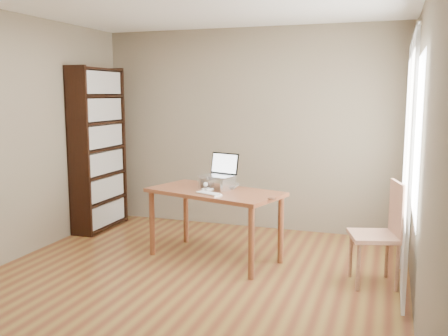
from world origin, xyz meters
TOP-DOWN VIEW (x-y plane):
  - room at (0.03, 0.01)m, footprint 4.04×4.54m
  - bookshelf at (-1.83, 1.55)m, footprint 0.30×0.90m
  - curtains at (1.92, 0.80)m, footprint 0.03×1.90m
  - desk at (0.02, 0.85)m, footprint 1.54×1.07m
  - laptop_stand at (0.02, 0.93)m, footprint 0.32×0.25m
  - laptop at (0.02, 0.99)m, footprint 0.40×0.38m
  - keyboard at (0.03, 0.63)m, footprint 0.29×0.21m
  - coaster at (0.70, 0.61)m, footprint 0.09×0.09m
  - cat at (0.03, 0.96)m, footprint 0.26×0.49m
  - chair at (1.74, 0.65)m, footprint 0.53×0.53m

SIDE VIEW (x-z plane):
  - chair at x=1.74m, z-range 0.04..1.01m
  - desk at x=0.02m, z-range 0.28..1.03m
  - coaster at x=0.70m, z-range 0.75..0.76m
  - keyboard at x=0.03m, z-range 0.75..0.77m
  - cat at x=0.03m, z-range 0.74..0.90m
  - laptop_stand at x=0.02m, z-range 0.77..0.90m
  - laptop at x=0.02m, z-range 0.82..1.07m
  - bookshelf at x=-1.83m, z-range 0.00..2.10m
  - curtains at x=1.92m, z-range 0.05..2.29m
  - room at x=0.03m, z-range -0.02..2.62m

